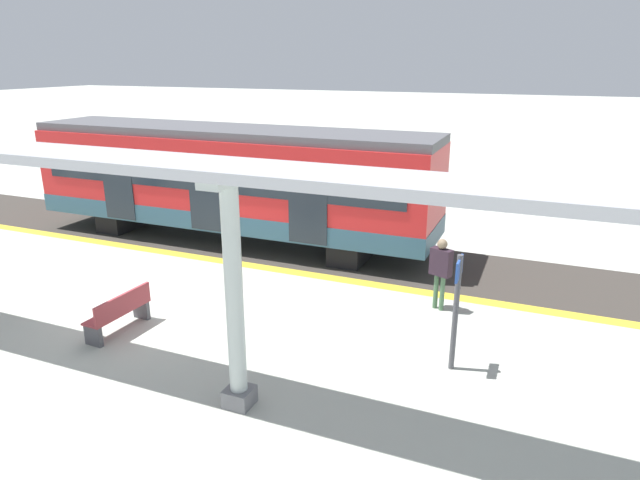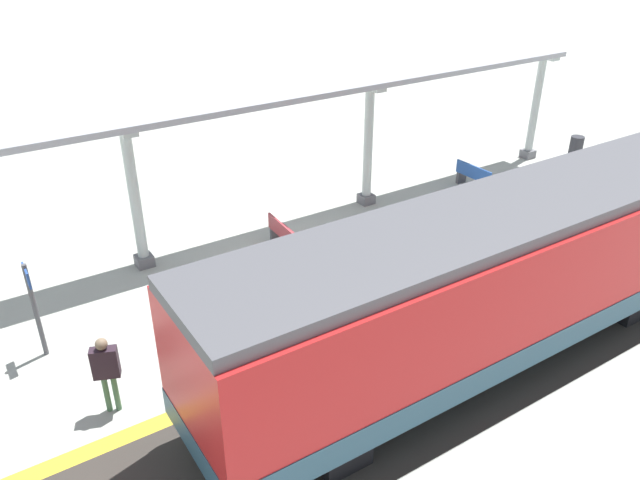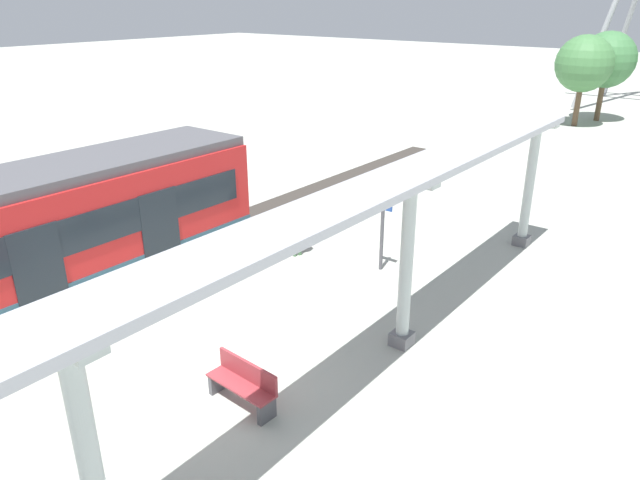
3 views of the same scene
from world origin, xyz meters
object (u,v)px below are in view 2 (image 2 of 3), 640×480
passenger_waiting_near_edge (106,367)px  bench_mid_platform (285,236)px  train_near_carriage (488,283)px  bench_near_end (475,177)px  canopy_pillar_second (368,146)px  platform_info_sign (33,302)px  canopy_pillar_nearest (535,107)px  trash_bin (576,149)px  canopy_pillar_third (135,199)px

passenger_waiting_near_edge → bench_mid_platform: bearing=-58.1°
train_near_carriage → bench_near_end: 9.12m
bench_mid_platform → passenger_waiting_near_edge: size_ratio=0.92×
canopy_pillar_second → platform_info_sign: size_ratio=1.73×
passenger_waiting_near_edge → canopy_pillar_nearest: bearing=-74.0°
canopy_pillar_second → bench_near_end: (-1.07, -3.71, -1.49)m
canopy_pillar_second → bench_mid_platform: bearing=109.1°
bench_mid_platform → trash_bin: bearing=-89.8°
bench_near_end → train_near_carriage: bearing=135.4°
train_near_carriage → canopy_pillar_third: size_ratio=3.31×
canopy_pillar_nearest → passenger_waiting_near_edge: canopy_pillar_nearest is taller
canopy_pillar_nearest → canopy_pillar_second: size_ratio=1.00×
passenger_waiting_near_edge → canopy_pillar_third: bearing=-24.8°
canopy_pillar_third → canopy_pillar_second: bearing=-90.0°
platform_info_sign → passenger_waiting_near_edge: 2.57m
canopy_pillar_third → passenger_waiting_near_edge: 5.49m
train_near_carriage → canopy_pillar_second: 7.93m
bench_near_end → bench_mid_platform: bearing=91.7°
canopy_pillar_second → canopy_pillar_third: 7.27m
canopy_pillar_nearest → platform_info_sign: size_ratio=1.73×
trash_bin → passenger_waiting_near_edge: passenger_waiting_near_edge is taller
trash_bin → platform_info_sign: platform_info_sign is taller
bench_near_end → trash_bin: size_ratio=1.55×
bench_mid_platform → passenger_waiting_near_edge: (-3.63, 5.83, 0.59)m
train_near_carriage → trash_bin: (6.25, -11.26, -1.34)m
platform_info_sign → passenger_waiting_near_edge: (-2.45, -0.72, -0.29)m
canopy_pillar_third → platform_info_sign: 3.92m
bench_near_end → passenger_waiting_near_edge: (-3.84, 13.25, 0.59)m
platform_info_sign → passenger_waiting_near_edge: bearing=-163.6°
canopy_pillar_nearest → trash_bin: bearing=-138.9°
canopy_pillar_nearest → bench_mid_platform: size_ratio=2.51×
bench_mid_platform → canopy_pillar_second: bearing=-70.9°
canopy_pillar_third → bench_mid_platform: (-1.29, -3.56, -1.49)m
trash_bin → platform_info_sign: bearing=93.7°
bench_mid_platform → trash_bin: size_ratio=1.55×
canopy_pillar_second → bench_near_end: canopy_pillar_second is taller
train_near_carriage → canopy_pillar_nearest: size_ratio=3.31×
bench_near_end → passenger_waiting_near_edge: passenger_waiting_near_edge is taller
trash_bin → platform_info_sign: size_ratio=0.45×
platform_info_sign → canopy_pillar_nearest: bearing=-82.1°
train_near_carriage → passenger_waiting_near_edge: size_ratio=7.62×
canopy_pillar_second → canopy_pillar_third: bearing=90.0°
canopy_pillar_second → platform_info_sign: (-2.46, 10.26, -0.60)m
canopy_pillar_second → canopy_pillar_third: same height
bench_mid_platform → bench_near_end: bearing=-88.3°
canopy_pillar_third → trash_bin: bearing=-94.4°
canopy_pillar_nearest → canopy_pillar_second: 7.56m
canopy_pillar_third → bench_mid_platform: 4.07m
platform_info_sign → canopy_pillar_third: bearing=-50.6°
platform_info_sign → passenger_waiting_near_edge: size_ratio=1.33×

